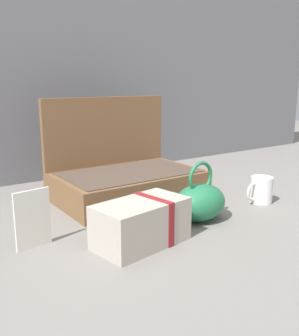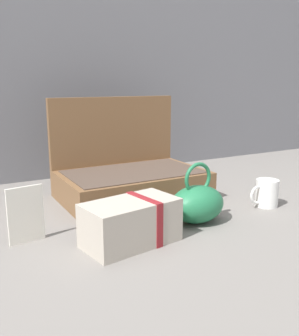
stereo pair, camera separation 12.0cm
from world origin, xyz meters
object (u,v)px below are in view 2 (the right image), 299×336
object	(u,v)px
open_suitcase	(129,175)
info_card_left	(26,215)
cream_toiletry_bag	(132,222)
coffee_mug	(266,193)
teal_pouch_handbag	(197,203)

from	to	relation	value
open_suitcase	info_card_left	world-z (taller)	open_suitcase
open_suitcase	info_card_left	xyz separation A→B (m)	(-0.41, -0.24, -0.00)
open_suitcase	cream_toiletry_bag	bearing A→B (deg)	-114.98
coffee_mug	open_suitcase	bearing A→B (deg)	137.08
open_suitcase	coffee_mug	xyz separation A→B (m)	(0.35, -0.33, -0.03)
teal_pouch_handbag	info_card_left	distance (m)	0.48
teal_pouch_handbag	info_card_left	bearing A→B (deg)	168.75
teal_pouch_handbag	coffee_mug	bearing A→B (deg)	1.68
cream_toiletry_bag	info_card_left	xyz separation A→B (m)	(-0.24, 0.14, 0.02)
cream_toiletry_bag	info_card_left	distance (m)	0.27
open_suitcase	cream_toiletry_bag	world-z (taller)	open_suitcase
open_suitcase	info_card_left	bearing A→B (deg)	-149.69
teal_pouch_handbag	cream_toiletry_bag	xyz separation A→B (m)	(-0.24, -0.04, -0.00)
teal_pouch_handbag	coffee_mug	distance (m)	0.29
info_card_left	open_suitcase	bearing A→B (deg)	21.86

